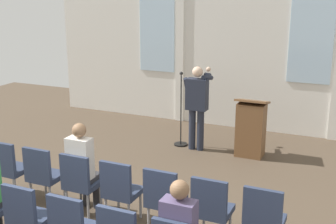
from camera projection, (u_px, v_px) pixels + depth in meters
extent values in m
cube|color=silver|center=(229.00, 43.00, 10.16)|extent=(8.95, 0.10, 3.94)
cube|color=silver|center=(157.00, 23.00, 10.70)|extent=(0.90, 0.04, 2.32)
cube|color=silver|center=(180.00, 41.00, 10.57)|extent=(0.20, 0.08, 3.94)
cube|color=silver|center=(312.00, 28.00, 9.30)|extent=(0.90, 0.04, 2.32)
cylinder|color=#232838|center=(192.00, 129.00, 9.02)|extent=(0.14, 0.14, 0.83)
cylinder|color=#232838|center=(201.00, 130.00, 8.95)|extent=(0.14, 0.14, 0.83)
cube|color=#232838|center=(197.00, 94.00, 8.79)|extent=(0.42, 0.22, 0.63)
cube|color=navy|center=(199.00, 89.00, 8.88)|extent=(0.06, 0.01, 0.38)
sphere|color=beige|center=(198.00, 72.00, 8.68)|extent=(0.21, 0.21, 0.21)
cylinder|color=#232838|center=(187.00, 88.00, 8.93)|extent=(0.09, 0.28, 0.45)
cylinder|color=#232838|center=(207.00, 78.00, 8.76)|extent=(0.15, 0.36, 0.15)
cylinder|color=#232838|center=(208.00, 75.00, 8.88)|extent=(0.11, 0.34, 0.15)
sphere|color=beige|center=(208.00, 69.00, 9.13)|extent=(0.10, 0.10, 0.10)
cylinder|color=black|center=(181.00, 144.00, 9.35)|extent=(0.28, 0.28, 0.03)
cylinder|color=black|center=(181.00, 110.00, 9.15)|extent=(0.02, 0.02, 1.45)
sphere|color=#262626|center=(181.00, 73.00, 8.94)|extent=(0.07, 0.07, 0.07)
cube|color=brown|center=(251.00, 130.00, 8.63)|extent=(0.52, 0.40, 1.05)
cube|color=brown|center=(252.00, 101.00, 8.50)|extent=(0.60, 0.48, 0.14)
cylinder|color=#99999E|center=(31.00, 181.00, 7.10)|extent=(0.04, 0.04, 0.40)
cylinder|color=#99999E|center=(13.00, 178.00, 7.24)|extent=(0.04, 0.04, 0.40)
cylinder|color=#99999E|center=(15.00, 190.00, 6.80)|extent=(0.04, 0.04, 0.40)
cube|color=#2D3851|center=(13.00, 169.00, 6.96)|extent=(0.46, 0.44, 0.08)
cube|color=#2D3851|center=(2.00, 157.00, 6.72)|extent=(0.46, 0.06, 0.46)
cylinder|color=#99999E|center=(64.00, 189.00, 6.84)|extent=(0.04, 0.04, 0.40)
cylinder|color=#99999E|center=(46.00, 185.00, 6.99)|extent=(0.04, 0.04, 0.40)
cylinder|color=#99999E|center=(50.00, 198.00, 6.55)|extent=(0.04, 0.04, 0.40)
cylinder|color=#99999E|center=(31.00, 193.00, 6.69)|extent=(0.04, 0.04, 0.40)
cube|color=#2D3851|center=(47.00, 176.00, 6.70)|extent=(0.46, 0.44, 0.08)
cube|color=#2D3851|center=(37.00, 164.00, 6.46)|extent=(0.46, 0.06, 0.46)
cylinder|color=#99999E|center=(101.00, 196.00, 6.59)|extent=(0.04, 0.04, 0.40)
cylinder|color=#99999E|center=(81.00, 192.00, 6.73)|extent=(0.04, 0.04, 0.40)
cylinder|color=#99999E|center=(88.00, 206.00, 6.29)|extent=(0.04, 0.04, 0.40)
cylinder|color=#99999E|center=(67.00, 202.00, 6.43)|extent=(0.04, 0.04, 0.40)
cube|color=#2D3851|center=(83.00, 184.00, 6.44)|extent=(0.46, 0.44, 0.08)
cube|color=#2D3851|center=(75.00, 171.00, 6.21)|extent=(0.46, 0.06, 0.46)
cylinder|color=#2D2D33|center=(86.00, 192.00, 6.70)|extent=(0.10, 0.10, 0.44)
cylinder|color=#2D2D33|center=(96.00, 194.00, 6.63)|extent=(0.10, 0.10, 0.44)
cube|color=#2D2D33|center=(86.00, 178.00, 6.48)|extent=(0.34, 0.36, 0.12)
cube|color=silver|center=(80.00, 158.00, 6.29)|extent=(0.36, 0.20, 0.59)
sphere|color=#8C6647|center=(79.00, 130.00, 6.20)|extent=(0.20, 0.20, 0.20)
cylinder|color=#99999E|center=(141.00, 205.00, 6.33)|extent=(0.04, 0.04, 0.40)
cylinder|color=#99999E|center=(118.00, 200.00, 6.47)|extent=(0.04, 0.04, 0.40)
cylinder|color=#99999E|center=(129.00, 216.00, 6.03)|extent=(0.04, 0.04, 0.40)
cylinder|color=#99999E|center=(106.00, 210.00, 6.17)|extent=(0.04, 0.04, 0.40)
cube|color=#2D3851|center=(123.00, 192.00, 6.19)|extent=(0.46, 0.44, 0.08)
cube|color=#2D3851|center=(115.00, 179.00, 5.95)|extent=(0.46, 0.06, 0.46)
cylinder|color=#99999E|center=(183.00, 214.00, 6.07)|extent=(0.04, 0.04, 0.40)
cylinder|color=#99999E|center=(159.00, 209.00, 6.22)|extent=(0.04, 0.04, 0.40)
cylinder|color=#99999E|center=(149.00, 220.00, 5.92)|extent=(0.04, 0.04, 0.40)
cube|color=#2D3851|center=(166.00, 201.00, 5.93)|extent=(0.46, 0.44, 0.08)
cube|color=#2D3851|center=(160.00, 188.00, 5.69)|extent=(0.46, 0.06, 0.46)
cylinder|color=#99999E|center=(230.00, 224.00, 5.82)|extent=(0.04, 0.04, 0.40)
cylinder|color=#99999E|center=(204.00, 218.00, 5.96)|extent=(0.04, 0.04, 0.40)
cube|color=#2D3851|center=(213.00, 210.00, 5.67)|extent=(0.46, 0.44, 0.08)
cube|color=#2D3851|center=(209.00, 197.00, 5.44)|extent=(0.46, 0.06, 0.46)
cube|color=#2D3851|center=(265.00, 221.00, 5.42)|extent=(0.46, 0.44, 0.08)
cube|color=#2D3851|center=(262.00, 208.00, 5.18)|extent=(0.46, 0.06, 0.46)
cylinder|color=#99999E|center=(13.00, 222.00, 5.88)|extent=(0.04, 0.04, 0.40)
cylinder|color=#2D2D33|center=(9.00, 219.00, 5.91)|extent=(0.10, 0.10, 0.44)
cube|color=#2D3851|center=(32.00, 218.00, 5.48)|extent=(0.46, 0.44, 0.08)
cube|color=#2D3851|center=(19.00, 205.00, 5.24)|extent=(0.46, 0.06, 0.46)
cube|color=#2D3851|center=(65.00, 216.00, 4.98)|extent=(0.46, 0.06, 0.46)
sphere|color=#8C6647|center=(180.00, 190.00, 4.47)|extent=(0.20, 0.20, 0.20)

